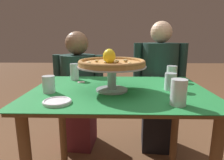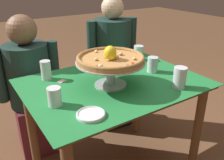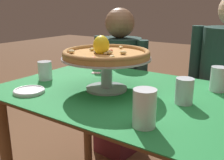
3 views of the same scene
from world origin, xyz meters
name	(u,v)px [view 3 (image 3 of 3)]	position (x,y,z in m)	size (l,w,h in m)	color
dining_table	(118,114)	(0.00, 0.00, 0.64)	(1.13, 0.82, 0.76)	brown
pizza_stand	(106,67)	(-0.05, -0.03, 0.88)	(0.42, 0.42, 0.16)	#B7B7C1
pizza	(106,53)	(-0.05, -0.03, 0.94)	(0.41, 0.41, 0.10)	#BC8447
water_glass_side_right	(184,93)	(0.33, 0.00, 0.81)	(0.07, 0.07, 0.11)	silver
water_glass_back_right	(218,81)	(0.40, 0.25, 0.81)	(0.08, 0.08, 0.12)	white
water_glass_front_right	(144,110)	(0.29, -0.28, 0.82)	(0.08, 0.08, 0.13)	white
water_glass_side_left	(45,72)	(-0.43, -0.08, 0.81)	(0.07, 0.07, 0.10)	white
water_glass_back_left	(97,60)	(-0.35, 0.28, 0.82)	(0.07, 0.07, 0.13)	white
side_plate	(29,91)	(-0.32, -0.27, 0.77)	(0.15, 0.15, 0.02)	white
sugar_packet	(96,73)	(-0.28, 0.19, 0.77)	(0.05, 0.04, 0.01)	beige
diner_left	(119,87)	(-0.39, 0.61, 0.55)	(0.49, 0.36, 1.14)	maroon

